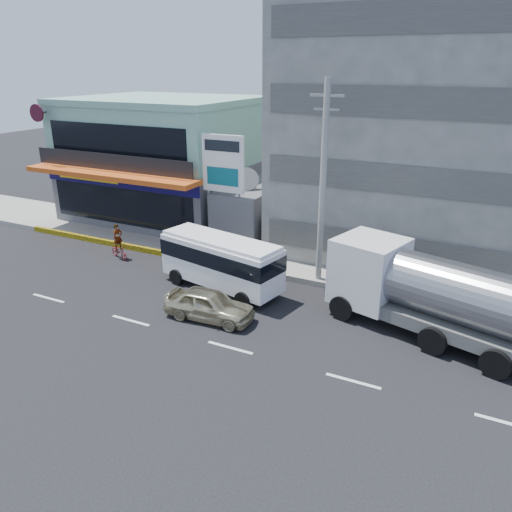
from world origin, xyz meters
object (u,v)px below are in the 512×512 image
at_px(minibus, 221,259).
at_px(shop_building, 166,162).
at_px(concrete_building, 439,131).
at_px(billboard, 223,170).
at_px(sedan, 209,305).
at_px(motorcycle_rider, 119,247).
at_px(utility_pole_near, 323,185).
at_px(satellite_dish, 246,188).
at_px(tanker_truck, 428,292).

bearing_deg(minibus, shop_building, 136.85).
bearing_deg(concrete_building, billboard, -151.08).
bearing_deg(shop_building, sedan, -48.03).
distance_m(sedan, motorcycle_rider, 9.38).
distance_m(utility_pole_near, minibus, 6.07).
height_order(shop_building, billboard, shop_building).
bearing_deg(utility_pole_near, satellite_dish, 149.04).
bearing_deg(concrete_building, shop_building, -176.65).
relative_size(satellite_dish, minibus, 0.23).
bearing_deg(billboard, tanker_truck, -20.69).
distance_m(satellite_dish, minibus, 6.91).
bearing_deg(motorcycle_rider, minibus, -7.84).
height_order(shop_building, concrete_building, concrete_building).
bearing_deg(sedan, tanker_truck, -74.57).
height_order(satellite_dish, utility_pole_near, utility_pole_near).
bearing_deg(motorcycle_rider, concrete_building, 31.01).
distance_m(minibus, motorcycle_rider, 7.54).
bearing_deg(motorcycle_rider, sedan, -25.00).
bearing_deg(minibus, tanker_truck, -0.25).
height_order(billboard, motorcycle_rider, billboard).
xyz_separation_m(shop_building, billboard, (7.50, -4.75, 0.93)).
distance_m(concrete_building, satellite_dish, 11.30).
height_order(sedan, tanker_truck, tanker_truck).
xyz_separation_m(tanker_truck, motorcycle_rider, (-17.14, 1.06, -1.21)).
relative_size(billboard, minibus, 1.04).
bearing_deg(satellite_dish, utility_pole_near, -30.96).
bearing_deg(satellite_dish, shop_building, 159.79).
bearing_deg(utility_pole_near, minibus, -146.21).
xyz_separation_m(concrete_building, utility_pole_near, (-4.00, -7.60, -1.85)).
relative_size(concrete_building, motorcycle_rider, 7.86).
xyz_separation_m(satellite_dish, tanker_truck, (11.63, -6.38, -1.69)).
bearing_deg(minibus, billboard, 117.92).
bearing_deg(billboard, concrete_building, 28.92).
xyz_separation_m(billboard, sedan, (3.50, -7.49, -4.24)).
xyz_separation_m(minibus, sedan, (1.09, -2.95, -0.91)).
distance_m(billboard, utility_pole_near, 6.75).
distance_m(satellite_dish, motorcycle_rider, 8.19).
bearing_deg(shop_building, motorcycle_rider, -73.20).
xyz_separation_m(shop_building, minibus, (9.91, -9.28, -2.40)).
height_order(satellite_dish, tanker_truck, satellite_dish).
height_order(billboard, minibus, billboard).
height_order(shop_building, minibus, shop_building).
relative_size(shop_building, billboard, 1.80).
bearing_deg(motorcycle_rider, billboard, 35.11).
height_order(tanker_truck, motorcycle_rider, tanker_truck).
distance_m(sedan, tanker_truck, 9.18).
bearing_deg(satellite_dish, tanker_truck, -28.75).
relative_size(shop_building, sedan, 3.07).
height_order(billboard, sedan, billboard).
xyz_separation_m(shop_building, concrete_building, (18.00, 1.05, 3.00)).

